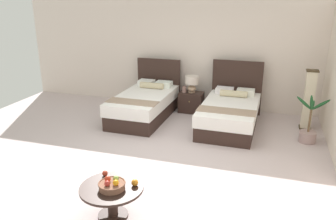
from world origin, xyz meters
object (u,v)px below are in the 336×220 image
at_px(bed_near_window, 145,104).
at_px(table_lamp, 192,82).
at_px(fruit_bowl, 112,185).
at_px(loose_apple, 105,173).
at_px(coffee_table, 112,194).
at_px(bed_near_corner, 230,113).
at_px(loose_orange, 135,183).
at_px(floor_lamp_corner, 309,100).
at_px(vase, 184,89).
at_px(potted_palm, 308,131).
at_px(nightstand, 191,102).

distance_m(bed_near_window, table_lamp, 1.31).
xyz_separation_m(fruit_bowl, loose_apple, (-0.24, 0.27, -0.02)).
bearing_deg(loose_apple, coffee_table, -47.78).
height_order(bed_near_corner, loose_apple, bed_near_corner).
height_order(loose_apple, loose_orange, loose_orange).
bearing_deg(floor_lamp_corner, loose_orange, -120.79).
xyz_separation_m(vase, potted_palm, (2.88, -1.11, -0.34)).
bearing_deg(table_lamp, potted_palm, -23.42).
relative_size(fruit_bowl, loose_apple, 4.57).
bearing_deg(loose_orange, floor_lamp_corner, 59.21).
bearing_deg(fruit_bowl, floor_lamp_corner, 57.60).
bearing_deg(fruit_bowl, potted_palm, 52.12).
xyz_separation_m(coffee_table, fruit_bowl, (0.03, -0.04, 0.17)).
distance_m(table_lamp, coffee_table, 4.57).
xyz_separation_m(nightstand, potted_palm, (2.70, -1.15, -0.01)).
relative_size(loose_apple, potted_palm, 0.08).
distance_m(nightstand, table_lamp, 0.51).
relative_size(nightstand, vase, 3.71).
bearing_deg(floor_lamp_corner, bed_near_window, -173.99).
bearing_deg(bed_near_corner, nightstand, 145.52).
bearing_deg(potted_palm, bed_near_corner, 165.77).
distance_m(bed_near_corner, nightstand, 1.30).
bearing_deg(loose_apple, potted_palm, 47.32).
bearing_deg(bed_near_corner, potted_palm, -14.23).
bearing_deg(floor_lamp_corner, table_lamp, 172.11).
relative_size(table_lamp, potted_palm, 0.42).
distance_m(bed_near_window, fruit_bowl, 3.96).
bearing_deg(coffee_table, nightstand, 90.10).
height_order(bed_near_window, potted_palm, bed_near_window).
distance_m(bed_near_corner, table_lamp, 1.38).
bearing_deg(potted_palm, table_lamp, 156.58).
distance_m(bed_near_window, loose_orange, 3.89).
bearing_deg(bed_near_window, loose_orange, -70.99).
bearing_deg(coffee_table, table_lamp, 90.10).
xyz_separation_m(loose_apple, loose_orange, (0.50, -0.12, 0.01)).
relative_size(fruit_bowl, potted_palm, 0.37).
distance_m(table_lamp, floor_lamp_corner, 2.74).
bearing_deg(vase, bed_near_window, -138.42).
bearing_deg(floor_lamp_corner, bed_near_corner, -166.93).
bearing_deg(nightstand, bed_near_window, -142.59).
bearing_deg(potted_palm, vase, 158.93).
bearing_deg(potted_palm, fruit_bowl, -127.88).
relative_size(vase, coffee_table, 0.19).
xyz_separation_m(vase, loose_orange, (0.47, -4.38, -0.10)).
height_order(coffee_table, fruit_bowl, fruit_bowl).
xyz_separation_m(bed_near_corner, floor_lamp_corner, (1.64, 0.38, 0.34)).
bearing_deg(bed_near_window, bed_near_corner, 0.21).
bearing_deg(loose_orange, vase, 96.15).
xyz_separation_m(nightstand, table_lamp, (0.00, 0.02, 0.51)).
xyz_separation_m(loose_orange, floor_lamp_corner, (2.42, 4.06, 0.17)).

